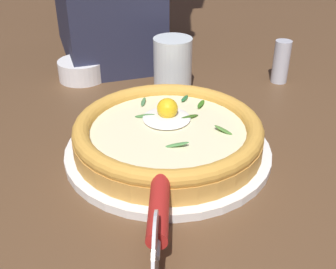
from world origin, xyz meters
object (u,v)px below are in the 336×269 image
(side_bowl, at_px, (82,70))
(pizza_cutter, at_px, (158,223))
(pizza, at_px, (168,133))
(drinking_glass, at_px, (173,69))
(pepper_shaker, at_px, (281,62))

(side_bowl, distance_m, pizza_cutter, 0.50)
(pizza, height_order, side_bowl, pizza)
(pizza_cutter, relative_size, drinking_glass, 1.48)
(pepper_shaker, bearing_deg, pizza_cutter, 127.16)
(pizza, xyz_separation_m, side_bowl, (0.33, 0.03, -0.01))
(pizza_cutter, height_order, drinking_glass, drinking_glass)
(pizza_cutter, height_order, pepper_shaker, pizza_cutter)
(drinking_glass, bearing_deg, side_bowl, 47.07)
(side_bowl, height_order, pizza_cutter, pizza_cutter)
(pizza, distance_m, side_bowl, 0.33)
(pizza_cutter, bearing_deg, drinking_glass, -28.57)
(side_bowl, bearing_deg, drinking_glass, -132.93)
(pizza_cutter, bearing_deg, pizza, -28.96)
(side_bowl, relative_size, drinking_glass, 0.92)
(pizza, distance_m, pepper_shaker, 0.34)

